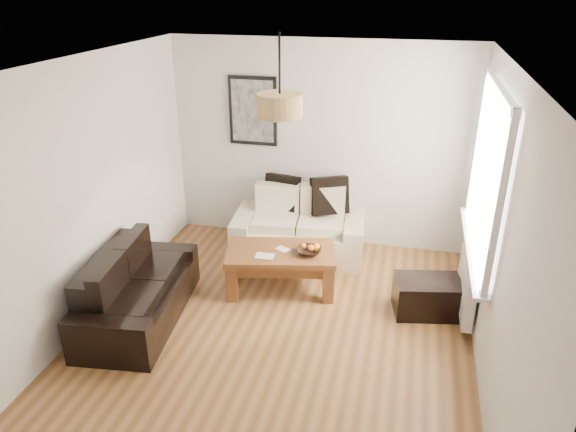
% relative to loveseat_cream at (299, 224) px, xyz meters
% --- Properties ---
extents(floor, '(4.50, 4.50, 0.00)m').
position_rel_loveseat_cream_xyz_m(floor, '(0.15, -1.78, -0.40)').
color(floor, brown).
rests_on(floor, ground).
extents(ceiling, '(3.80, 4.50, 0.00)m').
position_rel_loveseat_cream_xyz_m(ceiling, '(0.15, -1.78, 2.20)').
color(ceiling, white).
rests_on(ceiling, floor).
extents(wall_back, '(3.80, 0.04, 2.60)m').
position_rel_loveseat_cream_xyz_m(wall_back, '(0.15, 0.47, 0.90)').
color(wall_back, silver).
rests_on(wall_back, floor).
extents(wall_front, '(3.80, 0.04, 2.60)m').
position_rel_loveseat_cream_xyz_m(wall_front, '(0.15, -4.03, 0.90)').
color(wall_front, silver).
rests_on(wall_front, floor).
extents(wall_left, '(0.04, 4.50, 2.60)m').
position_rel_loveseat_cream_xyz_m(wall_left, '(-1.75, -1.78, 0.90)').
color(wall_left, silver).
rests_on(wall_left, floor).
extents(wall_right, '(0.04, 4.50, 2.60)m').
position_rel_loveseat_cream_xyz_m(wall_right, '(2.05, -1.78, 0.90)').
color(wall_right, silver).
rests_on(wall_right, floor).
extents(window_bay, '(0.14, 1.90, 1.60)m').
position_rel_loveseat_cream_xyz_m(window_bay, '(2.01, -0.98, 1.20)').
color(window_bay, white).
rests_on(window_bay, wall_right).
extents(radiator, '(0.10, 0.90, 0.52)m').
position_rel_loveseat_cream_xyz_m(radiator, '(1.97, -0.98, -0.02)').
color(radiator, white).
rests_on(radiator, wall_right).
extents(poster, '(0.62, 0.04, 0.87)m').
position_rel_loveseat_cream_xyz_m(poster, '(-0.70, 0.44, 1.30)').
color(poster, black).
rests_on(poster, wall_back).
extents(pendant_shade, '(0.40, 0.40, 0.20)m').
position_rel_loveseat_cream_xyz_m(pendant_shade, '(0.15, -1.48, 1.83)').
color(pendant_shade, tan).
rests_on(pendant_shade, ceiling).
extents(loveseat_cream, '(1.70, 1.04, 0.80)m').
position_rel_loveseat_cream_xyz_m(loveseat_cream, '(0.00, 0.00, 0.00)').
color(loveseat_cream, beige).
rests_on(loveseat_cream, floor).
extents(sofa_leather, '(0.99, 1.72, 0.71)m').
position_rel_loveseat_cream_xyz_m(sofa_leather, '(-1.28, -1.77, -0.05)').
color(sofa_leather, black).
rests_on(sofa_leather, floor).
extents(coffee_table, '(1.31, 0.89, 0.49)m').
position_rel_loveseat_cream_xyz_m(coffee_table, '(-0.01, -0.89, -0.16)').
color(coffee_table, brown).
rests_on(coffee_table, floor).
extents(ottoman, '(0.74, 0.56, 0.38)m').
position_rel_loveseat_cream_xyz_m(ottoman, '(1.60, -0.98, -0.21)').
color(ottoman, black).
rests_on(ottoman, floor).
extents(cushion_left, '(0.46, 0.22, 0.44)m').
position_rel_loveseat_cream_xyz_m(cushion_left, '(-0.27, 0.20, 0.33)').
color(cushion_left, black).
rests_on(cushion_left, loveseat_cream).
extents(cushion_right, '(0.48, 0.33, 0.47)m').
position_rel_loveseat_cream_xyz_m(cushion_right, '(0.35, 0.20, 0.34)').
color(cushion_right, black).
rests_on(cushion_right, loveseat_cream).
extents(fruit_bowl, '(0.29, 0.29, 0.07)m').
position_rel_loveseat_cream_xyz_m(fruit_bowl, '(0.31, -0.90, 0.12)').
color(fruit_bowl, black).
rests_on(fruit_bowl, coffee_table).
extents(orange_a, '(0.08, 0.08, 0.08)m').
position_rel_loveseat_cream_xyz_m(orange_a, '(0.32, -0.83, 0.13)').
color(orange_a, orange).
rests_on(orange_a, fruit_bowl).
extents(orange_b, '(0.10, 0.10, 0.09)m').
position_rel_loveseat_cream_xyz_m(orange_b, '(0.38, -0.80, 0.13)').
color(orange_b, orange).
rests_on(orange_b, fruit_bowl).
extents(orange_c, '(0.08, 0.08, 0.07)m').
position_rel_loveseat_cream_xyz_m(orange_c, '(0.23, -0.80, 0.13)').
color(orange_c, orange).
rests_on(orange_c, fruit_bowl).
extents(papers, '(0.21, 0.15, 0.01)m').
position_rel_loveseat_cream_xyz_m(papers, '(-0.14, -1.06, 0.09)').
color(papers, beige).
rests_on(papers, coffee_table).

